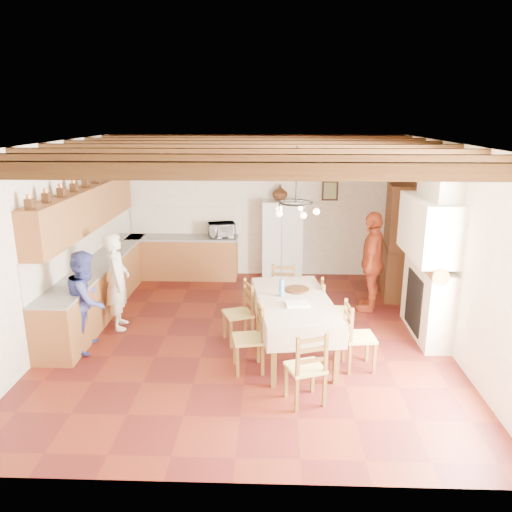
{
  "coord_description": "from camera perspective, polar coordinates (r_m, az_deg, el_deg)",
  "views": [
    {
      "loc": [
        0.36,
        -7.23,
        3.41
      ],
      "look_at": [
        0.1,
        0.3,
        1.25
      ],
      "focal_mm": 35.0,
      "sensor_mm": 36.0,
      "label": 1
    }
  ],
  "objects": [
    {
      "name": "floor",
      "position": [
        8.01,
        -0.8,
        -9.29
      ],
      "size": [
        6.0,
        6.5,
        0.02
      ],
      "primitive_type": "cube",
      "color": "#511715",
      "rests_on": "ground"
    },
    {
      "name": "ceiling",
      "position": [
        7.25,
        -0.9,
        12.83
      ],
      "size": [
        6.0,
        6.5,
        0.02
      ],
      "primitive_type": "cube",
      "color": "silver",
      "rests_on": "ground"
    },
    {
      "name": "wall_back",
      "position": [
        10.67,
        0.02,
        5.69
      ],
      "size": [
        6.0,
        0.02,
        3.0
      ],
      "primitive_type": "cube",
      "color": "beige",
      "rests_on": "ground"
    },
    {
      "name": "wall_front",
      "position": [
        4.42,
        -2.95,
        -9.64
      ],
      "size": [
        6.0,
        0.02,
        3.0
      ],
      "primitive_type": "cube",
      "color": "beige",
      "rests_on": "ground"
    },
    {
      "name": "wall_left",
      "position": [
        8.21,
        -22.34,
        1.31
      ],
      "size": [
        0.02,
        6.5,
        3.0
      ],
      "primitive_type": "cube",
      "color": "beige",
      "rests_on": "ground"
    },
    {
      "name": "wall_right",
      "position": [
        7.93,
        21.42,
        0.93
      ],
      "size": [
        0.02,
        6.5,
        3.0
      ],
      "primitive_type": "cube",
      "color": "beige",
      "rests_on": "ground"
    },
    {
      "name": "ceiling_beams",
      "position": [
        7.26,
        -0.89,
        12.04
      ],
      "size": [
        6.0,
        6.3,
        0.16
      ],
      "primitive_type": null,
      "color": "#341710",
      "rests_on": "ground"
    },
    {
      "name": "lower_cabinets_left",
      "position": [
        9.32,
        -17.33,
        -3.41
      ],
      "size": [
        0.6,
        4.3,
        0.86
      ],
      "primitive_type": "cube",
      "color": "brown",
      "rests_on": "ground"
    },
    {
      "name": "lower_cabinets_back",
      "position": [
        10.78,
        -8.3,
        -0.22
      ],
      "size": [
        2.3,
        0.6,
        0.86
      ],
      "primitive_type": "cube",
      "color": "brown",
      "rests_on": "ground"
    },
    {
      "name": "countertop_left",
      "position": [
        9.19,
        -17.56,
        -0.76
      ],
      "size": [
        0.62,
        4.3,
        0.04
      ],
      "primitive_type": "cube",
      "color": "slate",
      "rests_on": "lower_cabinets_left"
    },
    {
      "name": "countertop_back",
      "position": [
        10.66,
        -8.4,
        2.1
      ],
      "size": [
        2.34,
        0.62,
        0.04
      ],
      "primitive_type": "cube",
      "color": "slate",
      "rests_on": "lower_cabinets_back"
    },
    {
      "name": "backsplash_left",
      "position": [
        9.2,
        -19.4,
        1.17
      ],
      "size": [
        0.03,
        4.3,
        0.6
      ],
      "primitive_type": "cube",
      "color": "beige",
      "rests_on": "ground"
    },
    {
      "name": "backsplash_back",
      "position": [
        10.87,
        -8.2,
        4.1
      ],
      "size": [
        2.3,
        0.03,
        0.6
      ],
      "primitive_type": "cube",
      "color": "beige",
      "rests_on": "ground"
    },
    {
      "name": "upper_cabinets",
      "position": [
        9.01,
        -18.83,
        5.17
      ],
      "size": [
        0.35,
        4.2,
        0.7
      ],
      "primitive_type": "cube",
      "color": "brown",
      "rests_on": "ground"
    },
    {
      "name": "fireplace",
      "position": [
        8.05,
        18.95,
        0.65
      ],
      "size": [
        0.56,
        1.6,
        2.8
      ],
      "primitive_type": null,
      "color": "beige",
      "rests_on": "ground"
    },
    {
      "name": "wall_picture",
      "position": [
        10.64,
        8.45,
        7.4
      ],
      "size": [
        0.34,
        0.03,
        0.42
      ],
      "primitive_type": "cube",
      "color": "black",
      "rests_on": "ground"
    },
    {
      "name": "refrigerator",
      "position": [
        10.64,
        2.95,
        1.97
      ],
      "size": [
        0.86,
        0.72,
        1.67
      ],
      "primitive_type": "cube",
      "rotation": [
        0.0,
        0.0,
        0.04
      ],
      "color": "white",
      "rests_on": "floor"
    },
    {
      "name": "hutch",
      "position": [
        9.86,
        15.96,
        1.78
      ],
      "size": [
        0.65,
        1.26,
        2.18
      ],
      "primitive_type": null,
      "rotation": [
        0.0,
        0.0,
        -0.13
      ],
      "color": "#382310",
      "rests_on": "floor"
    },
    {
      "name": "dining_table",
      "position": [
        7.19,
        4.33,
        -5.5
      ],
      "size": [
        1.28,
        2.11,
        0.87
      ],
      "rotation": [
        0.0,
        0.0,
        0.14
      ],
      "color": "beige",
      "rests_on": "floor"
    },
    {
      "name": "chandelier",
      "position": [
        6.79,
        4.59,
        6.1
      ],
      "size": [
        0.47,
        0.47,
        0.03
      ],
      "primitive_type": "torus",
      "color": "black",
      "rests_on": "ground"
    },
    {
      "name": "chair_left_near",
      "position": [
        6.86,
        -0.9,
        -9.29
      ],
      "size": [
        0.47,
        0.49,
        0.96
      ],
      "primitive_type": null,
      "rotation": [
        0.0,
        0.0,
        -1.38
      ],
      "color": "brown",
      "rests_on": "floor"
    },
    {
      "name": "chair_left_far",
      "position": [
        7.68,
        -2.07,
        -6.46
      ],
      "size": [
        0.53,
        0.54,
        0.96
      ],
      "primitive_type": null,
      "rotation": [
        0.0,
        0.0,
        -1.19
      ],
      "color": "brown",
      "rests_on": "floor"
    },
    {
      "name": "chair_right_near",
      "position": [
        7.06,
        11.78,
        -8.91
      ],
      "size": [
        0.44,
        0.46,
        0.96
      ],
      "primitive_type": null,
      "rotation": [
        0.0,
        0.0,
        1.66
      ],
      "color": "brown",
      "rests_on": "floor"
    },
    {
      "name": "chair_right_far",
      "position": [
        7.84,
        8.82,
        -6.16
      ],
      "size": [
        0.41,
        0.43,
        0.96
      ],
      "primitive_type": null,
      "rotation": [
        0.0,
        0.0,
        1.54
      ],
      "color": "brown",
      "rests_on": "floor"
    },
    {
      "name": "chair_end_near",
      "position": [
        6.18,
        5.67,
        -12.42
      ],
      "size": [
        0.53,
        0.52,
        0.96
      ],
      "primitive_type": null,
      "rotation": [
        0.0,
        0.0,
        3.5
      ],
      "color": "brown",
      "rests_on": "floor"
    },
    {
      "name": "chair_end_far",
      "position": [
        8.41,
        3.03,
        -4.42
      ],
      "size": [
        0.45,
        0.44,
        0.96
      ],
      "primitive_type": null,
      "rotation": [
        0.0,
        0.0,
        -0.09
      ],
      "color": "brown",
      "rests_on": "floor"
    },
    {
      "name": "person_man",
      "position": [
        8.38,
        -15.56,
        -2.78
      ],
      "size": [
        0.5,
        0.65,
        1.6
      ],
      "primitive_type": "imported",
      "rotation": [
        0.0,
        0.0,
        1.79
      ],
      "color": "silver",
      "rests_on": "floor"
    },
    {
      "name": "person_woman_blue",
      "position": [
        7.78,
        -18.76,
        -4.84
      ],
      "size": [
        0.62,
        0.77,
        1.51
      ],
      "primitive_type": "imported",
      "rotation": [
        0.0,
        0.0,
        1.64
      ],
      "color": "#3D4799",
      "rests_on": "floor"
    },
    {
      "name": "person_woman_red",
      "position": [
        9.01,
        13.12,
        -0.64
      ],
      "size": [
        0.73,
        1.13,
        1.79
      ],
      "primitive_type": "imported",
      "rotation": [
        0.0,
        0.0,
        -1.88
      ],
      "color": "#A73D1F",
      "rests_on": "floor"
    },
    {
      "name": "microwave",
      "position": [
        10.51,
        -3.94,
        2.99
      ],
      "size": [
        0.62,
        0.49,
        0.3
      ],
      "primitive_type": "imported",
      "rotation": [
        0.0,
        0.0,
        0.25
      ],
      "color": "silver",
      "rests_on": "countertop_back"
    },
    {
      "name": "fridge_vase",
      "position": [
        10.45,
        2.77,
        7.28
      ],
      "size": [
        0.39,
        0.39,
        0.32
      ],
      "primitive_type": "imported",
      "rotation": [
        0.0,
        0.0,
        -0.31
      ],
      "color": "#382310",
      "rests_on": "refrigerator"
    }
  ]
}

